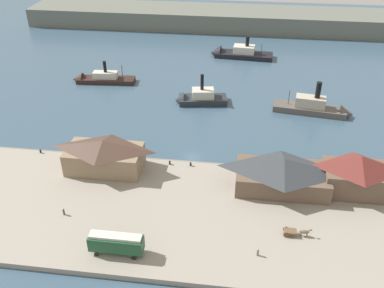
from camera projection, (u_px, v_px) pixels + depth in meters
ground_plane at (192, 157)px, 107.51m from camera, size 320.00×320.00×0.00m
quay_promenade at (179, 213)px, 88.75m from camera, size 110.00×36.00×1.20m
seawall_edge at (190, 163)px, 104.22m from camera, size 110.00×0.80×1.00m
ferry_shed_central_terminal at (104, 155)px, 99.09m from camera, size 17.77×9.54×7.77m
ferry_shed_west_terminal at (283, 173)px, 93.28m from camera, size 20.52×11.19×7.52m
ferry_shed_customs_shed at (358, 174)px, 91.81m from camera, size 14.43×9.36×9.00m
street_tram at (116, 242)px, 77.41m from camera, size 9.98×2.93×4.30m
horse_cart at (296, 232)px, 82.00m from camera, size 5.38×1.67×1.87m
pedestrian_at_waters_edge at (64, 212)px, 87.13m from camera, size 0.39×0.39×1.59m
pedestrian_near_east_shed at (258, 252)px, 77.75m from camera, size 0.39×0.39×1.58m
mooring_post_center_west at (191, 164)px, 101.95m from camera, size 0.44×0.44×0.90m
mooring_post_west at (41, 151)px, 106.72m from camera, size 0.44×0.44×0.90m
mooring_post_center_east at (170, 163)px, 102.47m from camera, size 0.44×0.44×0.90m
ferry_approaching_east at (99, 79)px, 145.81m from camera, size 21.67×6.46×9.09m
ferry_approaching_west at (318, 108)px, 126.39m from camera, size 23.53×8.34×11.47m
ferry_departing_north at (197, 98)px, 132.35m from camera, size 16.70×8.31×11.25m
ferry_outer_harbor at (236, 53)px, 166.08m from camera, size 24.55×8.45×10.62m
far_headland at (223, 18)px, 197.58m from camera, size 180.00×24.00×8.00m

